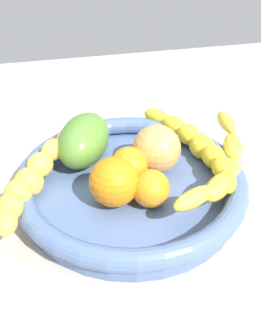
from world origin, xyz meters
TOP-DOWN VIEW (x-y plane):
  - kitchen_counter at (0.00, 0.00)cm, footprint 120.00×120.00cm
  - fruit_bowl at (0.00, 0.00)cm, footprint 32.35×32.35cm
  - banana_draped_left at (12.90, -2.26)cm, footprint 16.75×21.62cm
  - banana_draped_right at (11.55, 4.14)cm, footprint 9.32×24.55cm
  - banana_arching_top at (-13.16, 1.04)cm, footprint 12.60×20.76cm
  - orange_front at (0.07, 1.04)cm, footprint 5.38×5.38cm
  - orange_mid_left at (-2.89, -2.89)cm, footprint 6.63×6.63cm
  - orange_mid_right at (1.64, -4.39)cm, footprint 5.07×5.07cm
  - peach_blush at (4.65, 2.96)cm, footprint 7.12×7.12cm
  - mango_green at (-5.33, 7.82)cm, footprint 11.70×13.62cm

SIDE VIEW (x-z plane):
  - kitchen_counter at x=0.00cm, z-range 0.00..3.00cm
  - fruit_bowl at x=0.00cm, z-range 3.07..7.68cm
  - banana_draped_right at x=11.55cm, z-range 5.10..9.41cm
  - orange_mid_right at x=1.64cm, z-range 4.82..9.88cm
  - orange_front at x=0.07cm, z-range 4.82..10.19cm
  - banana_draped_left at x=12.90cm, z-range 5.05..10.35cm
  - banana_arching_top at x=-13.16cm, z-range 5.11..10.53cm
  - orange_mid_left at x=-2.89cm, z-range 4.82..11.44cm
  - peach_blush at x=4.65cm, z-range 4.82..11.94cm
  - mango_green at x=-5.33cm, z-range 4.80..12.02cm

